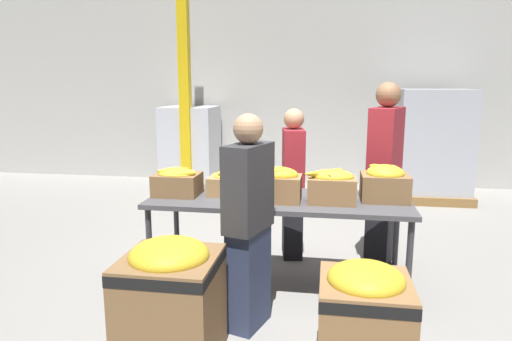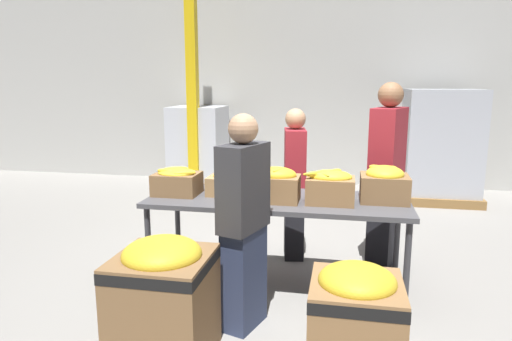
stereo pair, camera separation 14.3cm
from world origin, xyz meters
name	(u,v)px [view 2 (the right image)]	position (x,y,z in m)	size (l,w,h in m)	color
ground_plane	(277,286)	(0.00, 0.00, 0.00)	(30.00, 30.00, 0.00)	gray
wall_back	(315,69)	(0.00, 4.36, 2.00)	(16.00, 0.08, 4.00)	#B7B7B2
sorting_table	(277,205)	(0.00, 0.00, 0.74)	(2.20, 0.81, 0.80)	#4C4C51
banana_box_0	(177,181)	(-0.89, -0.03, 0.92)	(0.39, 0.31, 0.25)	olive
banana_box_1	(231,183)	(-0.43, 0.07, 0.90)	(0.39, 0.31, 0.23)	#A37A4C
banana_box_2	(276,184)	(0.00, -0.10, 0.95)	(0.39, 0.30, 0.29)	olive
banana_box_3	(330,186)	(0.44, -0.07, 0.94)	(0.42, 0.29, 0.29)	olive
banana_box_4	(384,184)	(0.88, 0.07, 0.95)	(0.39, 0.34, 0.30)	olive
volunteer_0	(386,176)	(0.96, 0.74, 0.88)	(0.39, 0.53, 1.78)	black
volunteer_1	(244,224)	(-0.14, -0.70, 0.78)	(0.33, 0.46, 1.57)	#2D3856
volunteer_2	(294,185)	(0.06, 0.76, 0.76)	(0.27, 0.44, 1.52)	black
donation_bin_0	(164,296)	(-0.55, -1.21, 0.44)	(0.59, 0.59, 0.82)	olive
donation_bin_1	(355,321)	(0.65, -1.21, 0.39)	(0.54, 0.54, 0.74)	olive
support_pillar	(192,68)	(-1.88, 3.35, 2.00)	(0.17, 0.17, 4.00)	yellow
pallet_stack_0	(199,147)	(-1.94, 3.78, 0.68)	(0.96, 0.96, 1.37)	olive
pallet_stack_1	(440,146)	(1.98, 3.53, 0.83)	(1.15, 1.15, 1.68)	olive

